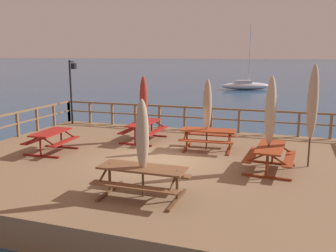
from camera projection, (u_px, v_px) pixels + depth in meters
The scene contains 15 objects.
ground_plane at pixel (161, 182), 12.55m from camera, with size 600.00×600.00×0.00m, color navy.
wooden_deck at pixel (161, 171), 12.47m from camera, with size 14.25×10.53×0.80m, color #846647.
railing_waterside_far at pixel (198, 115), 17.00m from camera, with size 14.05×0.10×1.09m.
picnic_table_back_left at pixel (208, 135), 13.54m from camera, with size 2.05×1.53×0.78m.
picnic_table_mid_centre at pixel (270, 153), 11.09m from camera, with size 1.50×1.93×0.78m.
picnic_table_mid_left at pixel (142, 175), 9.07m from camera, with size 2.18×1.41×0.78m.
picnic_table_front_right at pixel (51, 137), 13.18m from camera, with size 1.48×1.73×0.78m.
picnic_table_back_right at pixel (144, 127), 14.98m from camera, with size 1.42×2.10×0.78m.
patio_umbrella_short_front at pixel (207, 105), 13.34m from camera, with size 0.32×0.32×2.61m.
patio_umbrella_tall_front at pixel (271, 111), 10.85m from camera, with size 0.32×0.32×2.88m.
patio_umbrella_tall_mid_left at pixel (142, 136), 8.87m from camera, with size 0.32×0.32×2.46m.
patio_umbrella_tall_mid_right at pixel (313, 103), 11.17m from camera, with size 0.32×0.32×3.22m.
patio_umbrella_tall_back_right at pixel (144, 100), 14.75m from camera, with size 0.32×0.32×2.63m.
lamp_post_hooked at pixel (72, 82), 18.09m from camera, with size 0.59×0.47×3.20m.
sailboat_distant at pixel (246, 85), 44.40m from camera, with size 6.20×3.72×7.72m.
Camera 1 is at (4.07, -11.22, 4.32)m, focal length 39.15 mm.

